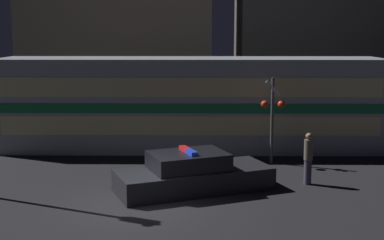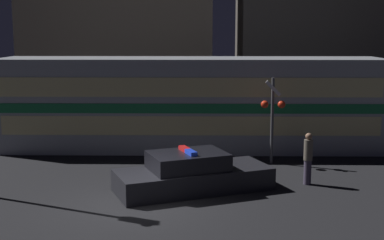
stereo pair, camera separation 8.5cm
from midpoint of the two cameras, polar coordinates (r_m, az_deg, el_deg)
ground_plane at (r=14.97m, az=-6.05°, el=-9.19°), size 120.00×120.00×0.00m
train at (r=21.77m, az=-0.02°, el=1.77°), size 15.33×2.88×3.70m
police_car at (r=16.23m, az=0.16°, el=-5.87°), size 5.00×3.45×1.30m
pedestrian at (r=17.15m, az=12.41°, el=-3.99°), size 0.28×0.28×1.65m
crossing_signal_near at (r=19.37m, az=8.72°, el=0.88°), size 0.87×0.33×3.13m
building_left at (r=29.75m, az=-7.61°, el=10.58°), size 9.95×5.14×10.76m
building_center at (r=30.75m, az=13.23°, el=8.03°), size 8.65×6.10×8.24m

